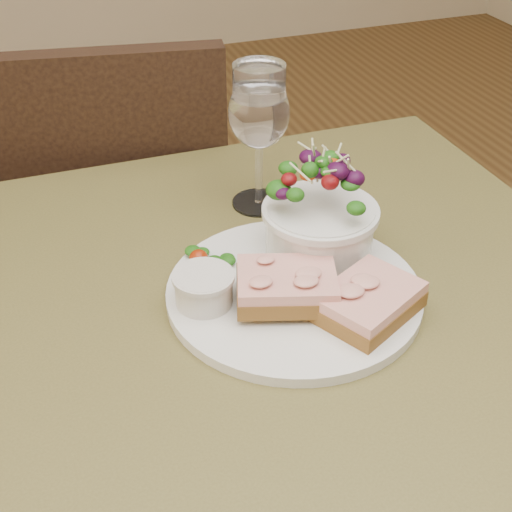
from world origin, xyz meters
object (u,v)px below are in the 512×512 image
object	(u,v)px
chair_far	(119,314)
sandwich_back	(287,286)
sandwich_front	(368,301)
cafe_table	(275,384)
dinner_plate	(294,292)
salad_bowl	(321,209)
wine_glass	(259,117)
ramekin	(204,287)

from	to	relation	value
chair_far	sandwich_back	bearing A→B (deg)	109.78
sandwich_front	cafe_table	bearing A→B (deg)	126.72
chair_far	dinner_plate	bearing A→B (deg)	111.75
sandwich_back	salad_bowl	distance (m)	0.11
chair_far	salad_bowl	size ratio (longest dim) A/B	7.09
sandwich_front	sandwich_back	bearing A→B (deg)	122.14
sandwich_back	wine_glass	world-z (taller)	wine_glass
cafe_table	dinner_plate	xyz separation A→B (m)	(0.03, 0.02, 0.11)
ramekin	sandwich_back	bearing A→B (deg)	-21.00
dinner_plate	ramekin	distance (m)	0.10
cafe_table	dinner_plate	size ratio (longest dim) A/B	2.89
cafe_table	chair_far	distance (m)	0.72
cafe_table	wine_glass	xyz separation A→B (m)	(0.06, 0.22, 0.22)
ramekin	salad_bowl	distance (m)	0.16
dinner_plate	sandwich_front	distance (m)	0.09
sandwich_back	wine_glass	distance (m)	0.24
sandwich_front	dinner_plate	bearing A→B (deg)	103.35
cafe_table	chair_far	bearing A→B (deg)	99.02
cafe_table	salad_bowl	distance (m)	0.21
dinner_plate	sandwich_front	bearing A→B (deg)	-49.40
chair_far	sandwich_front	world-z (taller)	chair_far
ramekin	wine_glass	bearing A→B (deg)	55.49
sandwich_front	sandwich_back	xyz separation A→B (m)	(-0.07, 0.04, 0.01)
sandwich_front	salad_bowl	distance (m)	0.13
dinner_plate	sandwich_front	xyz separation A→B (m)	(0.06, -0.06, 0.02)
chair_far	wine_glass	xyz separation A→B (m)	(0.16, -0.40, 0.58)
ramekin	salad_bowl	world-z (taller)	salad_bowl
cafe_table	ramekin	distance (m)	0.15
sandwich_front	wine_glass	distance (m)	0.28
cafe_table	sandwich_front	xyz separation A→B (m)	(0.08, -0.04, 0.13)
salad_bowl	chair_far	bearing A→B (deg)	108.18
dinner_plate	cafe_table	bearing A→B (deg)	-141.42
ramekin	sandwich_front	bearing A→B (deg)	-25.76
dinner_plate	wine_glass	distance (m)	0.23
sandwich_front	ramekin	xyz separation A→B (m)	(-0.15, 0.07, 0.00)
ramekin	chair_far	bearing A→B (deg)	92.90
wine_glass	cafe_table	bearing A→B (deg)	-105.37
ramekin	cafe_table	bearing A→B (deg)	-25.44
sandwich_back	ramekin	distance (m)	0.09
dinner_plate	ramekin	xyz separation A→B (m)	(-0.10, 0.01, 0.03)
sandwich_front	wine_glass	bearing A→B (deg)	67.86
cafe_table	dinner_plate	world-z (taller)	dinner_plate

